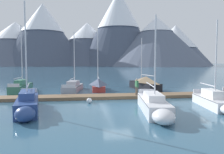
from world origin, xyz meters
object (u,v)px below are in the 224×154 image
at_px(sailboat_end_of_dock, 214,101).
at_px(person_on_dock, 137,86).
at_px(sailboat_nearest_berth, 23,87).
at_px(sailboat_mid_dock_port, 74,87).
at_px(sailboat_mid_dock_starboard, 98,84).
at_px(sailboat_far_berth, 154,105).
at_px(sailboat_second_berth, 27,104).
at_px(sailboat_outer_slip, 144,83).
at_px(mooring_buoy_channel_marker, 89,101).

distance_m(sailboat_end_of_dock, person_on_dock, 7.51).
relative_size(sailboat_nearest_berth, sailboat_mid_dock_port, 1.05).
distance_m(sailboat_mid_dock_starboard, sailboat_far_berth, 14.06).
height_order(sailboat_second_berth, sailboat_far_berth, sailboat_second_berth).
relative_size(sailboat_far_berth, sailboat_outer_slip, 1.04).
bearing_deg(person_on_dock, sailboat_far_berth, -90.24).
relative_size(sailboat_mid_dock_starboard, sailboat_outer_slip, 1.10).
bearing_deg(person_on_dock, mooring_buoy_channel_marker, -153.52).
xyz_separation_m(sailboat_mid_dock_port, sailboat_end_of_dock, (12.12, -11.91, 0.06)).
relative_size(sailboat_second_berth, sailboat_outer_slip, 1.11).
height_order(sailboat_second_berth, mooring_buoy_channel_marker, sailboat_second_berth).
xyz_separation_m(sailboat_end_of_dock, person_on_dock, (-5.18, 5.40, 0.70)).
relative_size(sailboat_nearest_berth, sailboat_second_berth, 1.01).
bearing_deg(sailboat_outer_slip, mooring_buoy_channel_marker, -127.98).
relative_size(sailboat_nearest_berth, mooring_buoy_channel_marker, 14.38).
bearing_deg(sailboat_mid_dock_starboard, sailboat_end_of_dock, -53.89).
height_order(sailboat_mid_dock_port, person_on_dock, sailboat_mid_dock_port).
bearing_deg(sailboat_second_berth, person_on_dock, 30.83).
xyz_separation_m(sailboat_second_berth, sailboat_outer_slip, (11.56, 12.23, 0.22)).
distance_m(sailboat_nearest_berth, sailboat_mid_dock_port, 6.14).
xyz_separation_m(sailboat_mid_dock_starboard, person_on_dock, (3.79, -6.90, 0.55)).
xyz_separation_m(sailboat_mid_dock_port, mooring_buoy_channel_marker, (2.17, -8.89, -0.26)).
bearing_deg(sailboat_second_berth, sailboat_mid_dock_port, 79.19).
bearing_deg(sailboat_mid_dock_starboard, person_on_dock, -61.20).
bearing_deg(sailboat_outer_slip, person_on_dock, -109.09).
distance_m(sailboat_second_berth, mooring_buoy_channel_marker, 5.47).
bearing_deg(sailboat_outer_slip, sailboat_mid_dock_port, -178.75).
relative_size(sailboat_end_of_dock, person_on_dock, 4.11).
distance_m(sailboat_nearest_berth, sailboat_outer_slip, 15.35).
relative_size(sailboat_mid_dock_starboard, person_on_dock, 4.66).
bearing_deg(sailboat_far_berth, sailboat_outer_slip, 80.01).
height_order(sailboat_end_of_dock, person_on_dock, sailboat_end_of_dock).
xyz_separation_m(sailboat_nearest_berth, sailboat_far_berth, (12.93, -11.95, -0.05)).
distance_m(sailboat_mid_dock_port, sailboat_far_berth, 14.86).
height_order(sailboat_mid_dock_starboard, sailboat_far_berth, sailboat_mid_dock_starboard).
height_order(sailboat_nearest_berth, sailboat_far_berth, sailboat_nearest_berth).
xyz_separation_m(sailboat_second_berth, sailboat_mid_dock_port, (2.30, 12.02, -0.14)).
relative_size(sailboat_far_berth, sailboat_end_of_dock, 1.08).
bearing_deg(sailboat_end_of_dock, mooring_buoy_channel_marker, 163.11).
relative_size(sailboat_mid_dock_port, sailboat_mid_dock_starboard, 0.97).
distance_m(sailboat_mid_dock_starboard, sailboat_outer_slip, 6.12).
height_order(sailboat_far_berth, sailboat_outer_slip, sailboat_far_berth).
relative_size(sailboat_nearest_berth, person_on_dock, 4.75).
xyz_separation_m(sailboat_mid_dock_port, sailboat_far_berth, (6.91, -13.15, 0.09)).
bearing_deg(sailboat_second_berth, sailboat_outer_slip, 46.60).
bearing_deg(sailboat_outer_slip, sailboat_end_of_dock, -76.73).
bearing_deg(mooring_buoy_channel_marker, sailboat_nearest_berth, 136.79).
relative_size(sailboat_mid_dock_port, sailboat_end_of_dock, 1.10).
xyz_separation_m(sailboat_far_berth, sailboat_outer_slip, (2.35, 13.35, 0.27)).
bearing_deg(mooring_buoy_channel_marker, sailboat_end_of_dock, -16.89).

